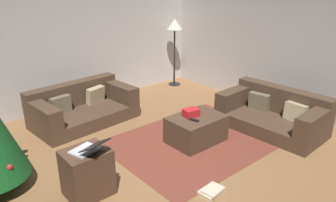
{
  "coord_description": "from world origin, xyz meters",
  "views": [
    {
      "loc": [
        -2.47,
        -2.9,
        2.47
      ],
      "look_at": [
        0.45,
        0.5,
        0.75
      ],
      "focal_mm": 34.85,
      "sensor_mm": 36.0,
      "label": 1
    }
  ],
  "objects_px": {
    "laptop": "(89,148)",
    "corner_lamp": "(175,29)",
    "side_table": "(87,173)",
    "couch_left": "(82,107)",
    "tv_remote": "(194,120)",
    "gift_box": "(191,113)",
    "ottoman": "(196,129)",
    "book_stack": "(212,191)",
    "couch_right": "(274,114)"
  },
  "relations": [
    {
      "from": "tv_remote",
      "to": "side_table",
      "type": "relative_size",
      "value": 0.27
    },
    {
      "from": "couch_left",
      "to": "tv_remote",
      "type": "distance_m",
      "value": 2.17
    },
    {
      "from": "ottoman",
      "to": "gift_box",
      "type": "bearing_deg",
      "value": 129.94
    },
    {
      "from": "tv_remote",
      "to": "book_stack",
      "type": "xyz_separation_m",
      "value": [
        -0.67,
        -1.0,
        -0.4
      ]
    },
    {
      "from": "couch_right",
      "to": "ottoman",
      "type": "distance_m",
      "value": 1.45
    },
    {
      "from": "ottoman",
      "to": "laptop",
      "type": "distance_m",
      "value": 1.98
    },
    {
      "from": "couch_right",
      "to": "laptop",
      "type": "distance_m",
      "value": 3.32
    },
    {
      "from": "couch_left",
      "to": "ottoman",
      "type": "distance_m",
      "value": 2.15
    },
    {
      "from": "side_table",
      "to": "corner_lamp",
      "type": "height_order",
      "value": "corner_lamp"
    },
    {
      "from": "couch_right",
      "to": "side_table",
      "type": "height_order",
      "value": "couch_right"
    },
    {
      "from": "gift_box",
      "to": "side_table",
      "type": "height_order",
      "value": "side_table"
    },
    {
      "from": "gift_box",
      "to": "corner_lamp",
      "type": "relative_size",
      "value": 0.15
    },
    {
      "from": "book_stack",
      "to": "corner_lamp",
      "type": "bearing_deg",
      "value": 54.57
    },
    {
      "from": "gift_box",
      "to": "tv_remote",
      "type": "height_order",
      "value": "gift_box"
    },
    {
      "from": "side_table",
      "to": "corner_lamp",
      "type": "relative_size",
      "value": 0.37
    },
    {
      "from": "ottoman",
      "to": "side_table",
      "type": "distance_m",
      "value": 1.95
    },
    {
      "from": "side_table",
      "to": "laptop",
      "type": "xyz_separation_m",
      "value": [
        0.02,
        -0.06,
        0.35
      ]
    },
    {
      "from": "book_stack",
      "to": "corner_lamp",
      "type": "xyz_separation_m",
      "value": [
        2.48,
        3.49,
        1.3
      ]
    },
    {
      "from": "couch_left",
      "to": "side_table",
      "type": "height_order",
      "value": "couch_left"
    },
    {
      "from": "ottoman",
      "to": "book_stack",
      "type": "bearing_deg",
      "value": -126.75
    },
    {
      "from": "tv_remote",
      "to": "side_table",
      "type": "bearing_deg",
      "value": 166.65
    },
    {
      "from": "laptop",
      "to": "corner_lamp",
      "type": "bearing_deg",
      "value": 35.66
    },
    {
      "from": "laptop",
      "to": "ottoman",
      "type": "bearing_deg",
      "value": 5.2
    },
    {
      "from": "couch_left",
      "to": "ottoman",
      "type": "relative_size",
      "value": 2.15
    },
    {
      "from": "corner_lamp",
      "to": "ottoman",
      "type": "bearing_deg",
      "value": -124.82
    },
    {
      "from": "book_stack",
      "to": "tv_remote",
      "type": "bearing_deg",
      "value": 56.11
    },
    {
      "from": "gift_box",
      "to": "side_table",
      "type": "xyz_separation_m",
      "value": [
        -1.89,
        -0.18,
        -0.19
      ]
    },
    {
      "from": "laptop",
      "to": "couch_left",
      "type": "bearing_deg",
      "value": 66.22
    },
    {
      "from": "ottoman",
      "to": "laptop",
      "type": "height_order",
      "value": "laptop"
    },
    {
      "from": "couch_right",
      "to": "book_stack",
      "type": "xyz_separation_m",
      "value": [
        -2.16,
        -0.55,
        -0.23
      ]
    },
    {
      "from": "couch_right",
      "to": "side_table",
      "type": "xyz_separation_m",
      "value": [
        -3.29,
        0.42,
        0.03
      ]
    },
    {
      "from": "ottoman",
      "to": "book_stack",
      "type": "distance_m",
      "value": 1.36
    },
    {
      "from": "side_table",
      "to": "book_stack",
      "type": "relative_size",
      "value": 1.9
    },
    {
      "from": "couch_right",
      "to": "book_stack",
      "type": "height_order",
      "value": "couch_right"
    },
    {
      "from": "couch_left",
      "to": "gift_box",
      "type": "distance_m",
      "value": 2.08
    },
    {
      "from": "gift_box",
      "to": "tv_remote",
      "type": "xyz_separation_m",
      "value": [
        -0.08,
        -0.15,
        -0.05
      ]
    },
    {
      "from": "side_table",
      "to": "ottoman",
      "type": "bearing_deg",
      "value": 3.29
    },
    {
      "from": "tv_remote",
      "to": "laptop",
      "type": "bearing_deg",
      "value": 168.68
    },
    {
      "from": "couch_left",
      "to": "side_table",
      "type": "xyz_separation_m",
      "value": [
        -0.93,
        -2.01,
        0.03
      ]
    },
    {
      "from": "couch_left",
      "to": "ottoman",
      "type": "height_order",
      "value": "couch_left"
    },
    {
      "from": "couch_left",
      "to": "side_table",
      "type": "bearing_deg",
      "value": 60.55
    },
    {
      "from": "couch_left",
      "to": "tv_remote",
      "type": "bearing_deg",
      "value": 109.26
    },
    {
      "from": "laptop",
      "to": "side_table",
      "type": "bearing_deg",
      "value": 106.04
    },
    {
      "from": "couch_right",
      "to": "tv_remote",
      "type": "xyz_separation_m",
      "value": [
        -1.49,
        0.45,
        0.17
      ]
    },
    {
      "from": "ottoman",
      "to": "gift_box",
      "type": "height_order",
      "value": "gift_box"
    },
    {
      "from": "couch_left",
      "to": "book_stack",
      "type": "xyz_separation_m",
      "value": [
        0.2,
        -2.98,
        -0.23
      ]
    },
    {
      "from": "couch_right",
      "to": "tv_remote",
      "type": "height_order",
      "value": "couch_right"
    },
    {
      "from": "side_table",
      "to": "book_stack",
      "type": "bearing_deg",
      "value": -40.44
    },
    {
      "from": "ottoman",
      "to": "couch_right",
      "type": "bearing_deg",
      "value": -21.36
    },
    {
      "from": "couch_right",
      "to": "side_table",
      "type": "distance_m",
      "value": 3.32
    }
  ]
}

